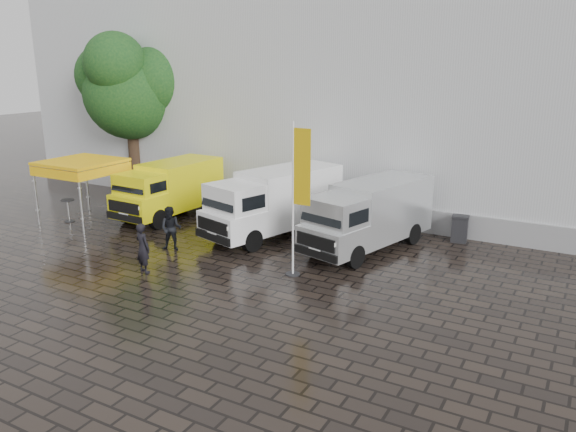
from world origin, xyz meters
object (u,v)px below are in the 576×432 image
flagpole (298,192)px  person_tent (171,229)px  van_silver (368,217)px  wheelie_bin (460,228)px  van_yellow (169,190)px  canopy_tent (80,165)px  person_front (143,248)px  cocktail_table (69,211)px  van_white (274,204)px

flagpole → person_tent: (-5.48, 0.02, -2.06)m
van_silver → wheelie_bin: 4.03m
van_yellow → flagpole: bearing=-20.1°
canopy_tent → flagpole: size_ratio=0.58×
flagpole → person_front: size_ratio=2.97×
wheelie_bin → person_front: bearing=-142.9°
wheelie_bin → person_front: 12.29m
canopy_tent → cocktail_table: bearing=-147.5°
canopy_tent → flagpole: (11.48, -1.16, 0.31)m
van_silver → flagpole: 4.17m
van_yellow → cocktail_table: 4.53m
van_yellow → van_white: bearing=1.6°
wheelie_bin → person_tent: bearing=-153.6°
van_yellow → van_white: 5.64m
cocktail_table → person_tent: 6.66m
van_white → cocktail_table: (-9.08, -2.75, -0.84)m
cocktail_table → person_tent: bearing=-6.5°
wheelie_bin → person_tent: (-9.39, -6.41, 0.31)m
van_silver → flagpole: flagpole is taller
cocktail_table → canopy_tent: bearing=32.5°
cocktail_table → wheelie_bin: wheelie_bin is taller
van_yellow → van_white: van_white is taller
van_silver → wheelie_bin: (2.87, 2.73, -0.76)m
canopy_tent → person_front: (6.72, -3.44, -1.72)m
van_white → van_yellow: bearing=-164.8°
flagpole → person_front: (-4.76, -2.28, -2.03)m
canopy_tent → van_yellow: bearing=41.0°
canopy_tent → person_front: 7.74m
canopy_tent → flagpole: flagpole is taller
person_tent → person_front: bearing=-96.2°
van_silver → canopy_tent: (-12.53, -2.54, 1.30)m
van_yellow → person_tent: (3.17, -3.60, -0.40)m
van_silver → wheelie_bin: van_silver is taller
van_white → cocktail_table: 9.52m
van_white → van_silver: (4.06, 0.18, -0.05)m
van_yellow → canopy_tent: size_ratio=1.80×
flagpole → person_tent: size_ratio=3.04×
van_white → van_silver: van_white is taller
flagpole → person_front: flagpole is taller
cocktail_table → flagpole: bearing=-3.7°
van_silver → person_tent: van_silver is taller
canopy_tent → wheelie_bin: (15.39, 5.27, -2.06)m
person_front → canopy_tent: bearing=-13.3°
van_white → person_front: 6.07m
flagpole → person_tent: flagpole is taller
van_yellow → canopy_tent: (-2.83, -2.46, 1.34)m
van_white → person_tent: bearing=-108.9°
van_white → cocktail_table: van_white is taller
flagpole → person_tent: bearing=179.8°
van_white → flagpole: size_ratio=1.20×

